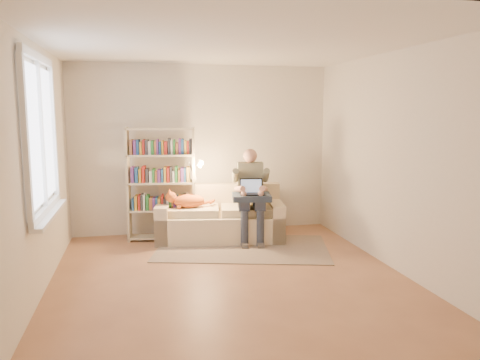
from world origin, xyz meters
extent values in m
plane|color=#956344|center=(0.00, 0.00, 0.00)|extent=(4.50, 4.50, 0.00)
cube|color=white|center=(0.00, 0.00, 2.60)|extent=(4.00, 4.50, 0.02)
cube|color=silver|center=(-2.00, 0.00, 1.30)|extent=(0.02, 4.50, 2.60)
cube|color=silver|center=(2.00, 0.00, 1.30)|extent=(0.02, 4.50, 2.60)
cube|color=silver|center=(0.00, 2.25, 1.30)|extent=(4.00, 0.02, 2.60)
cube|color=silver|center=(0.00, -2.25, 1.30)|extent=(4.00, 0.02, 2.60)
plane|color=white|center=(-1.97, 0.20, 1.65)|extent=(0.00, 1.50, 1.50)
cube|color=white|center=(-1.96, 0.20, 2.44)|extent=(0.05, 1.50, 0.08)
cube|color=white|center=(-1.96, 0.20, 0.86)|extent=(0.05, 1.50, 0.08)
cube|color=white|center=(-1.96, 0.20, 1.65)|extent=(0.04, 0.05, 1.50)
cube|color=white|center=(-1.92, 0.20, 0.81)|extent=(0.12, 1.52, 0.04)
cube|color=beige|center=(0.18, 1.70, 0.19)|extent=(1.96, 1.12, 0.39)
cube|color=beige|center=(0.23, 2.02, 0.59)|extent=(1.86, 0.48, 0.40)
cube|color=beige|center=(-0.64, 1.83, 0.28)|extent=(0.31, 0.85, 0.56)
cube|color=beige|center=(1.00, 1.57, 0.28)|extent=(0.31, 0.85, 0.56)
cube|color=beige|center=(-0.24, 1.72, 0.44)|extent=(0.86, 0.67, 0.11)
cube|color=beige|center=(0.58, 1.59, 0.44)|extent=(0.86, 0.67, 0.11)
cube|color=slate|center=(0.63, 1.65, 0.89)|extent=(0.40, 0.26, 0.51)
sphere|color=tan|center=(0.62, 1.63, 1.25)|extent=(0.21, 0.21, 0.21)
cube|color=#303644|center=(0.48, 1.43, 0.58)|extent=(0.21, 0.44, 0.16)
cube|color=#303644|center=(0.70, 1.40, 0.58)|extent=(0.21, 0.44, 0.16)
cylinder|color=#303644|center=(0.45, 1.23, 0.26)|extent=(0.11, 0.11, 0.52)
cylinder|color=#303644|center=(0.67, 1.19, 0.26)|extent=(0.11, 0.11, 0.52)
ellipsoid|color=orange|center=(-0.24, 1.69, 0.60)|extent=(0.48, 0.31, 0.20)
sphere|color=orange|center=(-0.50, 1.69, 0.67)|extent=(0.16, 0.16, 0.16)
cylinder|color=orange|center=(0.00, 1.70, 0.56)|extent=(0.22, 0.08, 0.06)
cube|color=#253141|center=(0.56, 1.40, 0.68)|extent=(0.60, 0.52, 0.08)
cube|color=black|center=(0.55, 1.37, 0.73)|extent=(0.36, 0.28, 0.02)
cube|color=black|center=(0.57, 1.47, 0.83)|extent=(0.33, 0.11, 0.22)
plane|color=#8CA5CC|center=(0.57, 1.47, 0.83)|extent=(0.30, 0.10, 0.29)
cube|color=beige|center=(-1.14, 1.91, 0.83)|extent=(0.07, 0.25, 1.67)
cube|color=beige|center=(-0.19, 1.78, 0.83)|extent=(0.07, 0.25, 1.67)
cube|color=beige|center=(-0.66, 1.85, 0.05)|extent=(1.02, 0.38, 0.03)
cube|color=beige|center=(-0.66, 1.85, 0.45)|extent=(1.02, 0.38, 0.03)
cube|color=beige|center=(-0.66, 1.85, 0.86)|extent=(1.02, 0.38, 0.03)
cube|color=beige|center=(-0.66, 1.85, 1.26)|extent=(1.02, 0.38, 0.03)
cube|color=beige|center=(-0.66, 1.85, 1.64)|extent=(1.02, 0.38, 0.03)
cube|color=#B2261E|center=(-0.66, 1.85, 0.56)|extent=(0.87, 0.31, 0.20)
cube|color=#333338|center=(-0.66, 1.85, 0.97)|extent=(0.87, 0.31, 0.20)
cube|color=silver|center=(-0.66, 1.85, 1.37)|extent=(0.87, 0.31, 0.20)
cylinder|color=beige|center=(-0.26, 1.79, 0.89)|extent=(0.09, 0.09, 0.04)
cone|color=beige|center=(-0.13, 1.67, 1.14)|extent=(0.12, 0.15, 0.14)
cube|color=gray|center=(0.40, 1.15, 0.01)|extent=(2.63, 1.95, 0.01)
camera|label=1|loc=(-1.00, -5.00, 1.90)|focal=35.00mm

